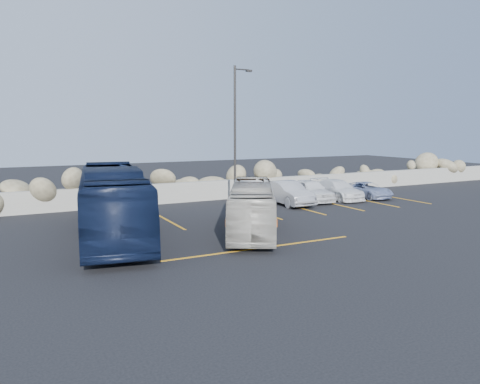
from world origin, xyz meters
name	(u,v)px	position (x,y,z in m)	size (l,w,h in m)	color
ground	(288,246)	(0.00, 0.00, 0.00)	(90.00, 90.00, 0.00)	black
seawall	(180,192)	(0.00, 12.00, 0.60)	(60.00, 0.40, 1.20)	gray
riprap_pile	(173,179)	(0.00, 13.20, 1.30)	(54.00, 2.80, 2.60)	#857757
parking_lines	(304,213)	(4.64, 5.57, 0.01)	(18.16, 9.36, 0.01)	orange
lamppost	(236,131)	(2.56, 9.50, 4.30)	(1.14, 0.18, 8.00)	#312E2B
vintage_bus	(252,207)	(-0.01, 2.86, 1.08)	(1.81, 7.72, 2.15)	beige
tour_coach	(113,202)	(-5.59, 4.68, 1.46)	(2.45, 10.47, 2.92)	black
car_a	(310,190)	(7.29, 8.69, 0.68)	(1.60, 3.98, 1.36)	white
car_b	(288,193)	(5.36, 8.28, 0.69)	(1.45, 4.17, 1.37)	#ABAAAF
car_c	(337,190)	(9.34, 8.62, 0.61)	(1.70, 4.19, 1.22)	white
car_d	(367,190)	(11.43, 8.19, 0.51)	(1.68, 3.64, 1.01)	#818FB7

